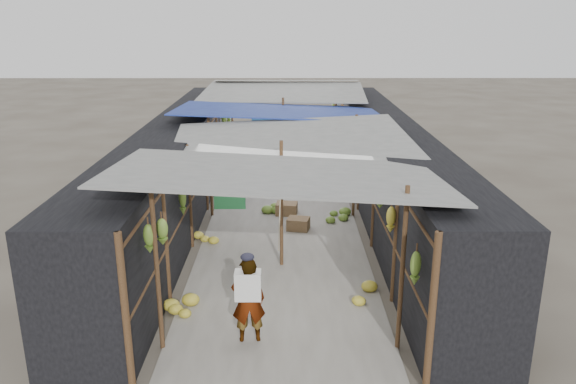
{
  "coord_description": "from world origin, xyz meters",
  "views": [
    {
      "loc": [
        0.1,
        -7.5,
        4.85
      ],
      "look_at": [
        0.13,
        4.03,
        1.25
      ],
      "focal_mm": 35.0,
      "sensor_mm": 36.0,
      "label": 1
    }
  ],
  "objects_px": {
    "crate_near": "(287,209)",
    "vendor_elderly": "(248,300)",
    "shopper_blue": "(257,167)",
    "black_basin": "(311,189)",
    "vendor_seated": "(312,157)"
  },
  "relations": [
    {
      "from": "black_basin",
      "to": "vendor_seated",
      "type": "xyz_separation_m",
      "value": [
        0.12,
        2.36,
        0.39
      ]
    },
    {
      "from": "crate_near",
      "to": "shopper_blue",
      "type": "bearing_deg",
      "value": 120.29
    },
    {
      "from": "shopper_blue",
      "to": "crate_near",
      "type": "bearing_deg",
      "value": -51.73
    },
    {
      "from": "crate_near",
      "to": "shopper_blue",
      "type": "height_order",
      "value": "shopper_blue"
    },
    {
      "from": "crate_near",
      "to": "vendor_seated",
      "type": "height_order",
      "value": "vendor_seated"
    },
    {
      "from": "crate_near",
      "to": "black_basin",
      "type": "relative_size",
      "value": 0.96
    },
    {
      "from": "shopper_blue",
      "to": "vendor_seated",
      "type": "relative_size",
      "value": 1.62
    },
    {
      "from": "vendor_elderly",
      "to": "shopper_blue",
      "type": "xyz_separation_m",
      "value": [
        -0.27,
        7.83,
        0.05
      ]
    },
    {
      "from": "black_basin",
      "to": "vendor_elderly",
      "type": "distance_m",
      "value": 7.96
    },
    {
      "from": "vendor_elderly",
      "to": "shopper_blue",
      "type": "bearing_deg",
      "value": -95.62
    },
    {
      "from": "black_basin",
      "to": "vendor_elderly",
      "type": "relative_size",
      "value": 0.39
    },
    {
      "from": "crate_near",
      "to": "black_basin",
      "type": "bearing_deg",
      "value": 76.69
    },
    {
      "from": "shopper_blue",
      "to": "vendor_seated",
      "type": "bearing_deg",
      "value": 69.04
    },
    {
      "from": "black_basin",
      "to": "vendor_seated",
      "type": "relative_size",
      "value": 0.59
    },
    {
      "from": "crate_near",
      "to": "vendor_elderly",
      "type": "xyz_separation_m",
      "value": [
        -0.59,
        -5.87,
        0.55
      ]
    }
  ]
}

